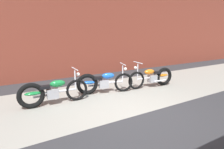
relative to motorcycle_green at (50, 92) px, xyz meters
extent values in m
plane|color=#2D2D30|center=(1.74, -1.85, -0.40)|extent=(80.00, 80.00, 0.00)
cube|color=gray|center=(1.74, -0.10, -0.40)|extent=(36.00, 3.50, 0.01)
cube|color=brown|center=(1.74, 3.35, 2.80)|extent=(36.00, 0.50, 6.41)
torus|color=black|center=(0.81, -0.03, -0.06)|extent=(0.68, 0.11, 0.68)
torus|color=black|center=(-0.49, 0.02, -0.03)|extent=(0.73, 0.16, 0.73)
cylinder|color=silver|center=(0.16, -0.01, -0.02)|extent=(1.24, 0.10, 0.06)
cube|color=#99999E|center=(0.08, 0.00, -0.06)|extent=(0.33, 0.23, 0.28)
ellipsoid|color=#197A38|center=(0.24, -0.01, 0.22)|extent=(0.45, 0.21, 0.20)
ellipsoid|color=#197A38|center=(-0.44, 0.01, 0.03)|extent=(0.45, 0.20, 0.10)
cube|color=black|center=(-0.12, 0.00, 0.16)|extent=(0.29, 0.21, 0.08)
cylinder|color=silver|center=(0.77, -0.03, 0.25)|extent=(0.05, 0.05, 0.62)
cylinder|color=silver|center=(0.77, -0.03, 0.61)|extent=(0.05, 0.58, 0.03)
sphere|color=white|center=(0.87, -0.03, 0.43)|extent=(0.11, 0.11, 0.11)
cylinder|color=silver|center=(-0.16, 0.15, -0.14)|extent=(0.55, 0.08, 0.06)
torus|color=black|center=(2.56, -0.03, -0.06)|extent=(0.68, 0.26, 0.68)
torus|color=black|center=(1.31, 0.32, -0.03)|extent=(0.74, 0.32, 0.73)
cylinder|color=silver|center=(1.93, 0.15, -0.02)|extent=(1.20, 0.39, 0.06)
cube|color=#99999E|center=(1.85, 0.17, -0.06)|extent=(0.37, 0.30, 0.28)
ellipsoid|color=blue|center=(2.01, 0.13, 0.22)|extent=(0.47, 0.30, 0.20)
ellipsoid|color=blue|center=(1.35, 0.31, 0.03)|extent=(0.47, 0.29, 0.10)
cube|color=black|center=(1.66, 0.22, 0.16)|extent=(0.32, 0.27, 0.08)
cylinder|color=silver|center=(2.52, -0.02, 0.25)|extent=(0.05, 0.05, 0.62)
cylinder|color=silver|center=(2.52, -0.02, 0.61)|extent=(0.19, 0.57, 0.03)
sphere|color=white|center=(2.62, -0.04, 0.43)|extent=(0.11, 0.11, 0.11)
cylinder|color=silver|center=(1.66, 0.38, -0.14)|extent=(0.55, 0.21, 0.06)
torus|color=black|center=(3.13, -0.04, -0.06)|extent=(0.68, 0.15, 0.68)
torus|color=black|center=(4.42, -0.18, -0.03)|extent=(0.74, 0.21, 0.73)
cylinder|color=silver|center=(3.78, -0.11, -0.02)|extent=(1.23, 0.19, 0.06)
cube|color=#99999E|center=(3.86, -0.12, -0.06)|extent=(0.34, 0.25, 0.28)
ellipsoid|color=orange|center=(3.70, -0.10, 0.22)|extent=(0.46, 0.24, 0.20)
ellipsoid|color=orange|center=(4.37, -0.17, 0.03)|extent=(0.46, 0.23, 0.10)
cube|color=black|center=(4.06, -0.14, 0.16)|extent=(0.30, 0.23, 0.08)
cylinder|color=silver|center=(3.17, -0.04, 0.25)|extent=(0.05, 0.05, 0.62)
cylinder|color=silver|center=(3.17, -0.04, 0.61)|extent=(0.10, 0.58, 0.03)
sphere|color=white|center=(3.07, -0.03, 0.43)|extent=(0.11, 0.11, 0.11)
cylinder|color=silver|center=(4.08, -0.29, -0.14)|extent=(0.55, 0.12, 0.06)
camera|label=1|loc=(-0.99, -5.19, 1.62)|focal=28.99mm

